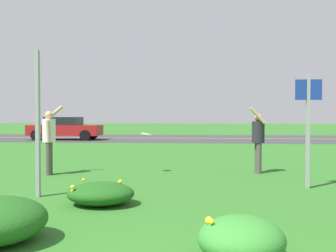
% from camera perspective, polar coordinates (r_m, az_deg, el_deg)
% --- Properties ---
extents(ground_plane, '(120.00, 120.00, 0.00)m').
position_cam_1_polar(ground_plane, '(14.99, 3.57, -4.52)').
color(ground_plane, '#2D6B23').
extents(highway_strip, '(120.00, 9.70, 0.01)m').
position_cam_1_polar(highway_strip, '(27.51, 4.07, -1.73)').
color(highway_strip, '#38383A').
rests_on(highway_strip, ground).
extents(highway_center_stripe, '(120.00, 0.16, 0.00)m').
position_cam_1_polar(highway_center_stripe, '(27.51, 4.07, -1.72)').
color(highway_center_stripe, yellow).
rests_on(highway_center_stripe, ground).
extents(daylily_clump_mid_left, '(1.19, 1.06, 0.41)m').
position_cam_1_polar(daylily_clump_mid_left, '(7.38, -9.40, -9.31)').
color(daylily_clump_mid_left, '#1E5619').
rests_on(daylily_clump_mid_left, ground).
extents(daylily_clump_front_left, '(0.95, 1.00, 0.49)m').
position_cam_1_polar(daylily_clump_front_left, '(4.64, 10.21, -15.32)').
color(daylily_clump_front_left, '#337F2D').
rests_on(daylily_clump_front_left, ground).
extents(sign_post_near_path, '(0.07, 0.10, 2.84)m').
position_cam_1_polar(sign_post_near_path, '(8.26, -17.77, 0.30)').
color(sign_post_near_path, '#93969B').
rests_on(sign_post_near_path, ground).
extents(sign_post_by_roadside, '(0.56, 0.10, 2.48)m').
position_cam_1_polar(sign_post_by_roadside, '(9.29, 19.01, 0.97)').
color(sign_post_by_roadside, '#93969B').
rests_on(sign_post_by_roadside, ground).
extents(person_thrower_white_shirt, '(0.51, 0.53, 1.85)m').
position_cam_1_polar(person_thrower_white_shirt, '(11.23, -16.30, -1.40)').
color(person_thrower_white_shirt, silver).
rests_on(person_thrower_white_shirt, ground).
extents(person_catcher_dark_shirt, '(0.45, 0.52, 1.81)m').
position_cam_1_polar(person_catcher_dark_shirt, '(11.37, 12.49, -1.58)').
color(person_catcher_dark_shirt, '#232328').
rests_on(person_catcher_dark_shirt, ground).
extents(frisbee_white, '(0.28, 0.28, 0.08)m').
position_cam_1_polar(frisbee_white, '(11.13, -3.09, -1.15)').
color(frisbee_white, white).
extents(car_red_center_left, '(4.50, 2.00, 1.45)m').
position_cam_1_polar(car_red_center_left, '(26.74, -14.24, -0.30)').
color(car_red_center_left, maroon).
rests_on(car_red_center_left, ground).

